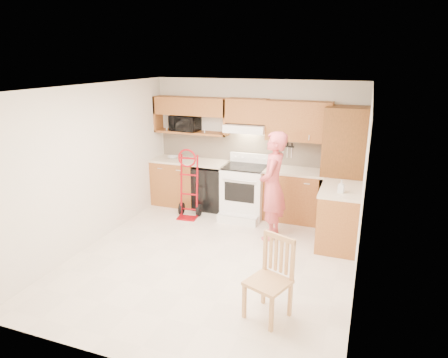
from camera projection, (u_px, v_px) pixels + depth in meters
The scene contains 28 objects.
floor at pixel (213, 259), 5.91m from camera, with size 4.00×4.50×0.02m, color beige.
ceiling at pixel (211, 87), 5.17m from camera, with size 4.00×4.50×0.02m, color white.
wall_back at pixel (255, 146), 7.57m from camera, with size 4.00×0.02×2.50m, color beige.
wall_front at pixel (118, 249), 3.51m from camera, with size 4.00×0.02×2.50m, color beige.
wall_left at pixel (93, 166), 6.20m from camera, with size 0.02×4.50×2.50m, color beige.
wall_right at pixel (363, 195), 4.88m from camera, with size 0.02×4.50×2.50m, color beige.
backsplash at pixel (255, 149), 7.56m from camera, with size 3.92×0.03×0.55m, color beige.
lower_cab_left at pixel (177, 182), 8.03m from camera, with size 0.90×0.60×0.90m, color #9A612C.
dishwasher at pixel (211, 187), 7.80m from camera, with size 0.60×0.60×0.85m, color black.
lower_cab_right at pixel (293, 196), 7.26m from camera, with size 1.14×0.60×0.90m, color #9A612C.
countertop_left at pixel (190, 161), 7.80m from camera, with size 1.50×0.63×0.04m, color beige.
countertop_right at pixel (295, 171), 7.12m from camera, with size 1.14×0.63×0.04m, color beige.
cab_return_right at pixel (339, 218), 6.25m from camera, with size 0.60×1.00×0.90m, color #9A612C.
countertop_return at pixel (342, 190), 6.11m from camera, with size 0.63×1.00×0.04m, color beige.
pantry_tall at pixel (343, 168), 6.81m from camera, with size 0.70×0.60×2.10m, color brown.
upper_cab_left at pixel (191, 106), 7.61m from camera, with size 1.50×0.33×0.34m, color #9A612C.
upper_shelf_mw at pixel (192, 132), 7.76m from camera, with size 1.50×0.33×0.04m, color #9A612C.
upper_cab_center at pixel (247, 111), 7.25m from camera, with size 0.76×0.33×0.44m, color #9A612C.
upper_cab_right at pixel (299, 121), 6.98m from camera, with size 1.14×0.33×0.70m, color #9A612C.
range_hood at pixel (246, 128), 7.28m from camera, with size 0.76×0.46×0.14m, color white.
knife_strip at pixel (283, 149), 7.34m from camera, with size 0.40×0.05×0.29m, color black, non-canonical shape.
microwave at pixel (185, 123), 7.75m from camera, with size 0.55×0.37×0.30m, color black.
range at pixel (244, 188), 7.33m from camera, with size 0.77×1.01×1.14m, color white, non-canonical shape.
person at pixel (273, 186), 6.37m from camera, with size 0.65×0.43×1.78m, color #CF5156.
hand_truck at pixel (188, 187), 7.28m from camera, with size 0.46×0.42×1.18m, color #990710, non-canonical shape.
dining_chair at pixel (268, 280), 4.45m from camera, with size 0.43×0.47×0.97m, color tan, non-canonical shape.
soap_bottle at pixel (341, 186), 5.89m from camera, with size 0.09×0.09×0.19m, color white.
bowl at pixel (173, 157), 7.90m from camera, with size 0.21×0.21×0.05m, color white.
Camera 1 is at (1.97, -4.92, 2.88)m, focal length 31.74 mm.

